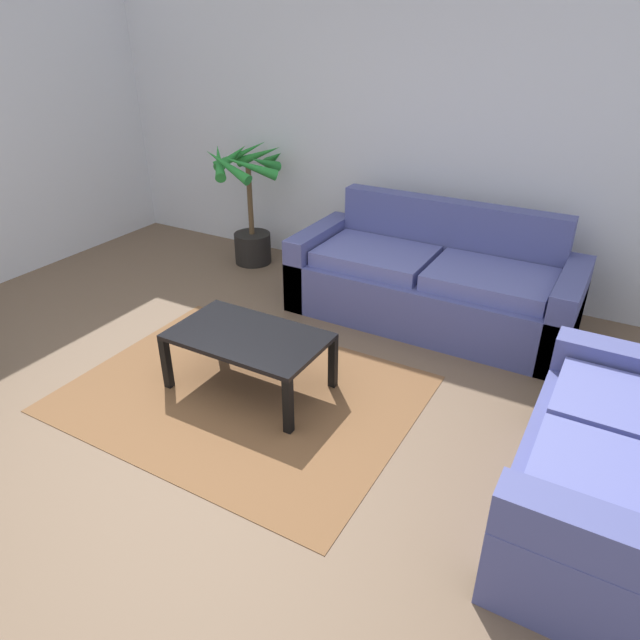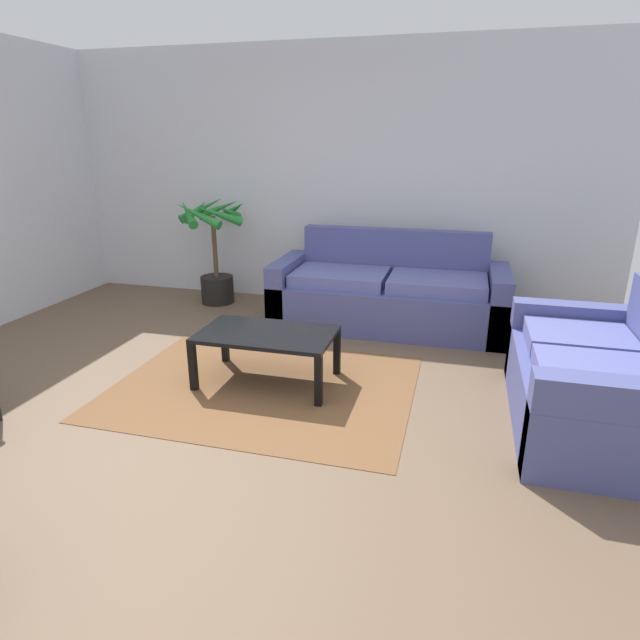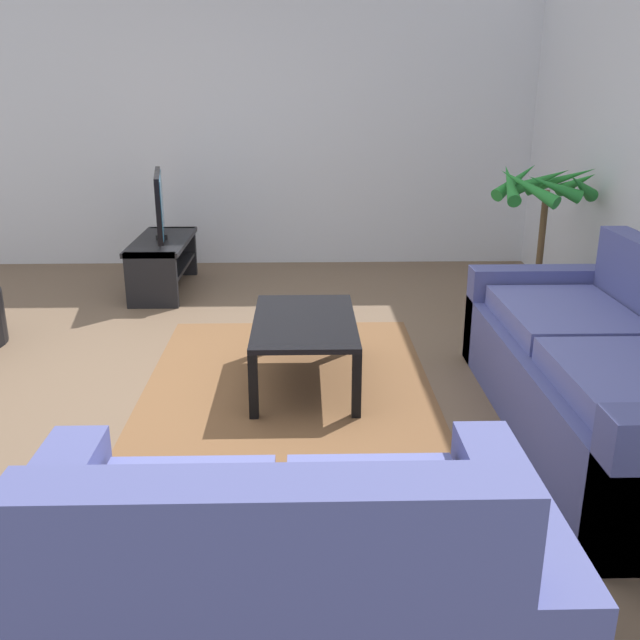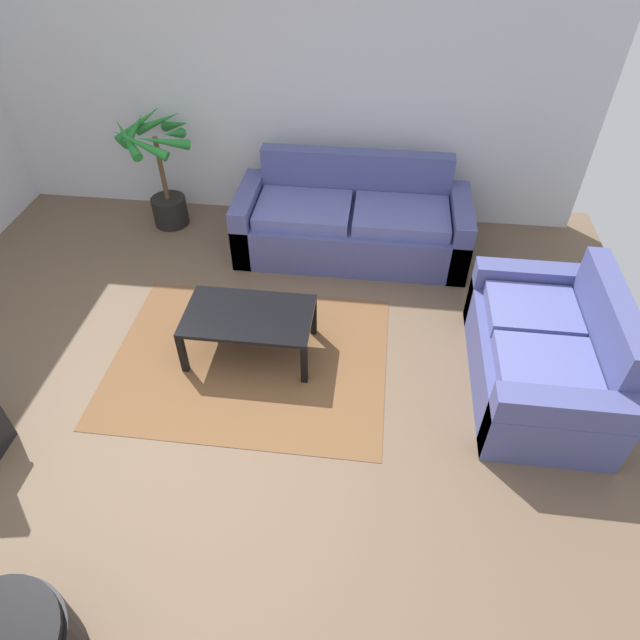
% 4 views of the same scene
% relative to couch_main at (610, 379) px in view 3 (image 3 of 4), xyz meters
% --- Properties ---
extents(ground_plane, '(6.60, 6.60, 0.00)m').
position_rel_couch_main_xyz_m(ground_plane, '(-0.74, -2.28, -0.30)').
color(ground_plane, brown).
extents(wall_left, '(0.06, 6.00, 2.70)m').
position_rel_couch_main_xyz_m(wall_left, '(-3.74, -2.28, 1.05)').
color(wall_left, silver).
rests_on(wall_left, ground).
extents(couch_main, '(2.22, 0.90, 0.90)m').
position_rel_couch_main_xyz_m(couch_main, '(0.00, 0.00, 0.00)').
color(couch_main, '#4C518C').
rests_on(couch_main, ground).
extents(couch_loveseat, '(0.90, 1.53, 0.90)m').
position_rel_couch_main_xyz_m(couch_loveseat, '(1.54, -1.61, -0.00)').
color(couch_loveseat, '#4C518C').
rests_on(couch_loveseat, ground).
extents(tv_stand, '(1.10, 0.45, 0.45)m').
position_rel_couch_main_xyz_m(tv_stand, '(-2.73, -2.75, -0.01)').
color(tv_stand, black).
rests_on(tv_stand, ground).
extents(tv, '(0.92, 0.21, 0.56)m').
position_rel_couch_main_xyz_m(tv, '(-2.73, -2.75, 0.45)').
color(tv, black).
rests_on(tv, tv_stand).
extents(coffee_table, '(1.00, 0.60, 0.40)m').
position_rel_couch_main_xyz_m(coffee_table, '(-0.69, -1.53, 0.05)').
color(coffee_table, black).
rests_on(coffee_table, ground).
extents(area_rug, '(2.20, 1.70, 0.01)m').
position_rel_couch_main_xyz_m(area_rug, '(-0.69, -1.63, -0.30)').
color(area_rug, brown).
rests_on(area_rug, ground).
extents(potted_palm, '(0.81, 0.82, 1.16)m').
position_rel_couch_main_xyz_m(potted_palm, '(-1.97, 0.26, 0.28)').
color(potted_palm, black).
rests_on(potted_palm, ground).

